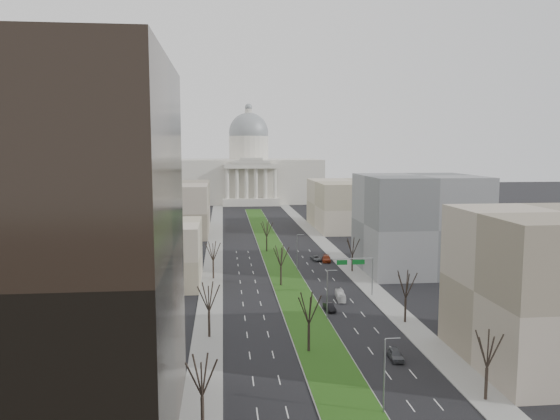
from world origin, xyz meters
TOP-DOWN VIEW (x-y plane):
  - ground at (0.00, 120.00)m, footprint 600.00×600.00m
  - median at (0.00, 118.99)m, footprint 8.00×222.03m
  - sidewalk_left at (-17.50, 95.00)m, footprint 5.00×330.00m
  - sidewalk_right at (17.50, 95.00)m, footprint 5.00×330.00m
  - capitol at (0.00, 269.59)m, footprint 80.00×46.00m
  - building_glass_tower at (-37.00, 18.00)m, footprint 34.00×30.00m
  - building_beige_left at (-33.00, 85.00)m, footprint 26.00×22.00m
  - building_grey_right at (34.00, 92.00)m, footprint 28.00×26.00m
  - building_far_left at (-35.00, 160.00)m, footprint 30.00×40.00m
  - building_far_right at (35.00, 165.00)m, footprint 30.00×40.00m
  - tree_left_near at (-17.20, 18.00)m, footprint 5.10×5.10m
  - tree_left_mid at (-17.20, 48.00)m, footprint 5.40×5.40m
  - tree_left_far at (-17.20, 88.00)m, footprint 5.28×5.28m
  - tree_right_near at (17.20, 22.00)m, footprint 5.16×5.16m
  - tree_right_mid at (17.20, 52.00)m, footprint 5.52×5.52m
  - tree_right_far at (17.20, 92.00)m, footprint 5.04×5.04m
  - tree_median_a at (-2.00, 40.00)m, footprint 5.40×5.40m
  - tree_median_b at (-2.00, 80.00)m, footprint 5.40×5.40m
  - tree_median_c at (-2.00, 120.00)m, footprint 5.40×5.40m
  - streetlamp_median_a at (3.76, 20.00)m, footprint 1.90×0.20m
  - streetlamp_median_b at (3.76, 55.00)m, footprint 1.90×0.20m
  - streetlamp_median_c at (3.76, 95.00)m, footprint 1.90×0.20m
  - mast_arm_signs at (13.49, 70.03)m, footprint 9.12×0.24m
  - car_grey_near at (10.18, 35.77)m, footprint 2.06×4.63m
  - car_black at (5.20, 60.33)m, footprint 1.94×4.41m
  - car_red at (13.06, 104.47)m, footprint 3.08×5.85m
  - car_grey_far at (10.50, 106.06)m, footprint 2.78×4.94m
  - box_van at (8.87, 67.35)m, footprint 2.08×6.45m

SIDE VIEW (x-z plane):
  - ground at x=0.00m, z-range 0.00..0.00m
  - sidewalk_left at x=-17.50m, z-range 0.00..0.15m
  - sidewalk_right at x=17.50m, z-range 0.00..0.15m
  - median at x=0.00m, z-range 0.00..0.20m
  - car_grey_far at x=10.50m, z-range 0.00..1.30m
  - car_black at x=5.20m, z-range 0.00..1.41m
  - car_grey_near at x=10.18m, z-range 0.00..1.55m
  - car_red at x=13.06m, z-range 0.00..1.62m
  - box_van at x=8.87m, z-range 0.00..1.76m
  - streetlamp_median_a at x=3.76m, z-range 0.23..9.39m
  - streetlamp_median_b at x=3.76m, z-range 0.23..9.39m
  - streetlamp_median_c at x=3.76m, z-range 0.23..9.39m
  - mast_arm_signs at x=13.49m, z-range 2.06..10.15m
  - tree_right_far at x=17.20m, z-range 1.99..11.07m
  - tree_left_near at x=-17.20m, z-range 2.02..11.20m
  - tree_right_near at x=17.20m, z-range 2.04..11.33m
  - tree_left_far at x=-17.20m, z-range 2.09..11.59m
  - tree_left_mid at x=-17.20m, z-range 2.14..11.86m
  - tree_median_a at x=-2.00m, z-range 2.14..11.86m
  - tree_median_b at x=-2.00m, z-range 2.14..11.86m
  - tree_median_c at x=-2.00m, z-range 2.14..11.86m
  - building_beige_left at x=-33.00m, z-range 0.00..14.00m
  - tree_right_mid at x=17.20m, z-range 2.19..12.12m
  - building_far_left at x=-35.00m, z-range 0.00..18.00m
  - building_far_right at x=35.00m, z-range 0.00..18.00m
  - building_grey_right at x=34.00m, z-range 0.00..24.00m
  - capitol at x=0.00m, z-range -11.19..43.81m
  - building_glass_tower at x=-37.00m, z-range 0.00..40.00m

